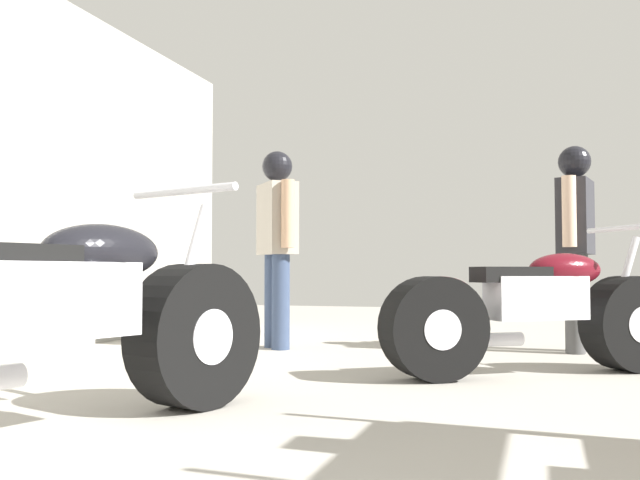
{
  "coord_description": "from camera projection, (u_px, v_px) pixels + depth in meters",
  "views": [
    {
      "loc": [
        0.87,
        0.27,
        0.63
      ],
      "look_at": [
        -0.27,
        3.86,
        0.81
      ],
      "focal_mm": 39.19,
      "sensor_mm": 36.0,
      "label": 1
    }
  ],
  "objects": [
    {
      "name": "motorcycle_black_naked",
      "position": [
        531.0,
        314.0,
        4.26
      ],
      "size": [
        1.79,
        1.31,
        0.93
      ],
      "color": "black",
      "rests_on": "ground_plane"
    },
    {
      "name": "motorcycle_maroon_cruiser",
      "position": [
        39.0,
        327.0,
        2.61
      ],
      "size": [
        0.96,
        2.16,
        1.02
      ],
      "color": "black",
      "rests_on": "ground_plane"
    },
    {
      "name": "mechanic_with_helmet",
      "position": [
        277.0,
        230.0,
        5.83
      ],
      "size": [
        0.49,
        0.56,
        1.65
      ],
      "color": "#384766",
      "rests_on": "ground_plane"
    },
    {
      "name": "ground_plane",
      "position": [
        363.0,
        396.0,
        3.54
      ],
      "size": [
        17.96,
        17.96,
        0.0
      ],
      "primitive_type": "plane",
      "color": "#A8A399"
    },
    {
      "name": "mechanic_in_blue",
      "position": [
        576.0,
        228.0,
        5.53
      ],
      "size": [
        0.32,
        0.65,
        1.64
      ],
      "color": "#4C4C4C",
      "rests_on": "ground_plane"
    }
  ]
}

